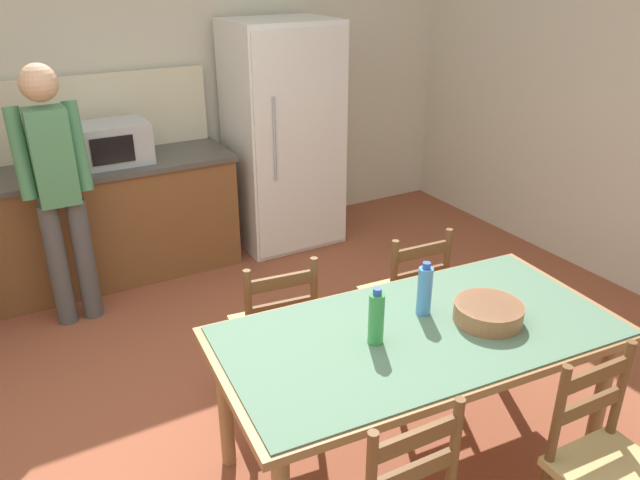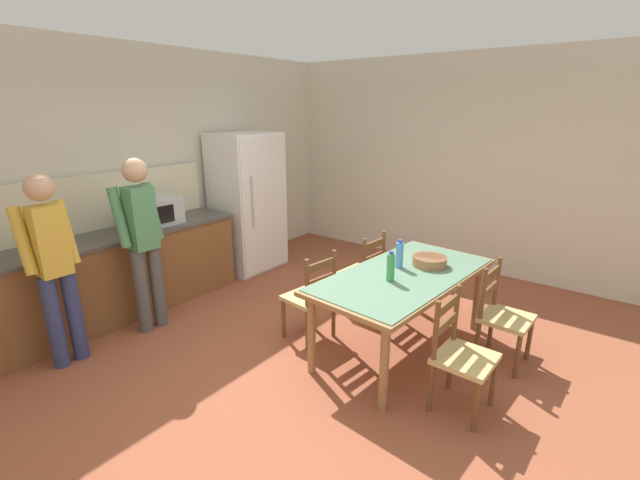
% 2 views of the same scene
% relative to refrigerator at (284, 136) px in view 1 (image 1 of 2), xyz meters
% --- Properties ---
extents(ground_plane, '(8.32, 8.32, 0.00)m').
position_rel_refrigerator_xyz_m(ground_plane, '(-1.36, -2.19, -0.94)').
color(ground_plane, brown).
extents(wall_back, '(6.52, 0.12, 2.90)m').
position_rel_refrigerator_xyz_m(wall_back, '(-1.36, 0.47, 0.51)').
color(wall_back, beige).
rests_on(wall_back, ground).
extents(kitchen_counter, '(2.98, 0.66, 0.92)m').
position_rel_refrigerator_xyz_m(kitchen_counter, '(-2.02, 0.04, -0.48)').
color(kitchen_counter, brown).
rests_on(kitchen_counter, ground).
extents(counter_splashback, '(2.94, 0.03, 0.60)m').
position_rel_refrigerator_xyz_m(counter_splashback, '(-2.02, 0.35, 0.28)').
color(counter_splashback, beige).
rests_on(counter_splashback, kitchen_counter).
extents(refrigerator, '(0.86, 0.73, 1.88)m').
position_rel_refrigerator_xyz_m(refrigerator, '(0.00, 0.00, 0.00)').
color(refrigerator, white).
rests_on(refrigerator, ground).
extents(microwave, '(0.50, 0.39, 0.30)m').
position_rel_refrigerator_xyz_m(microwave, '(-1.39, 0.02, 0.13)').
color(microwave, '#B2B7BC').
rests_on(microwave, kitchen_counter).
extents(dining_table, '(1.95, 1.08, 0.77)m').
position_rel_refrigerator_xyz_m(dining_table, '(-0.68, -2.74, -0.25)').
color(dining_table, olive).
rests_on(dining_table, ground).
extents(bottle_near_centre, '(0.07, 0.07, 0.27)m').
position_rel_refrigerator_xyz_m(bottle_near_centre, '(-0.92, -2.72, -0.05)').
color(bottle_near_centre, green).
rests_on(bottle_near_centre, dining_table).
extents(bottle_off_centre, '(0.07, 0.07, 0.27)m').
position_rel_refrigerator_xyz_m(bottle_off_centre, '(-0.58, -2.63, -0.05)').
color(bottle_off_centre, '#4C8ED6').
rests_on(bottle_off_centre, dining_table).
extents(serving_bowl, '(0.32, 0.32, 0.09)m').
position_rel_refrigerator_xyz_m(serving_bowl, '(-0.36, -2.84, -0.12)').
color(serving_bowl, '#9E6642').
rests_on(serving_bowl, dining_table).
extents(chair_side_far_right, '(0.45, 0.43, 0.91)m').
position_rel_refrigerator_xyz_m(chair_side_far_right, '(-0.20, -2.02, -0.50)').
color(chair_side_far_right, brown).
rests_on(chair_side_far_right, ground).
extents(chair_side_near_right, '(0.44, 0.42, 0.91)m').
position_rel_refrigerator_xyz_m(chair_side_near_right, '(-0.32, -3.53, -0.50)').
color(chair_side_near_right, brown).
rests_on(chair_side_near_right, ground).
extents(chair_side_far_left, '(0.47, 0.45, 0.91)m').
position_rel_refrigerator_xyz_m(chair_side_far_left, '(-1.04, -1.95, -0.50)').
color(chair_side_far_left, brown).
rests_on(chair_side_far_left, ground).
extents(person_at_counter, '(0.44, 0.30, 1.75)m').
position_rel_refrigerator_xyz_m(person_at_counter, '(-1.87, -0.50, 0.04)').
color(person_at_counter, '#4C4C4C').
rests_on(person_at_counter, ground).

